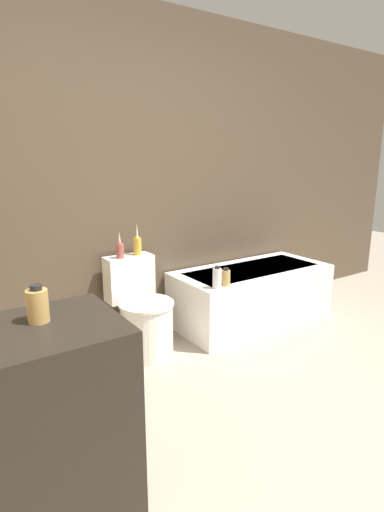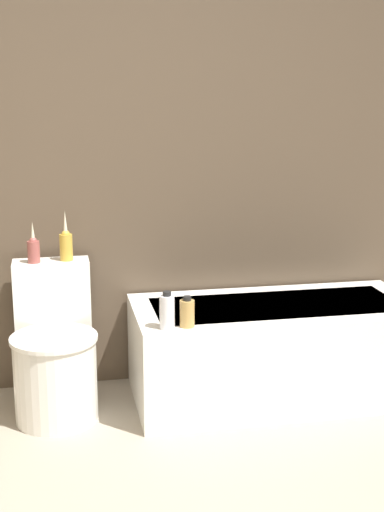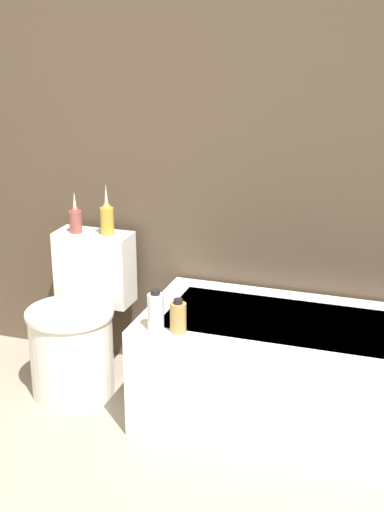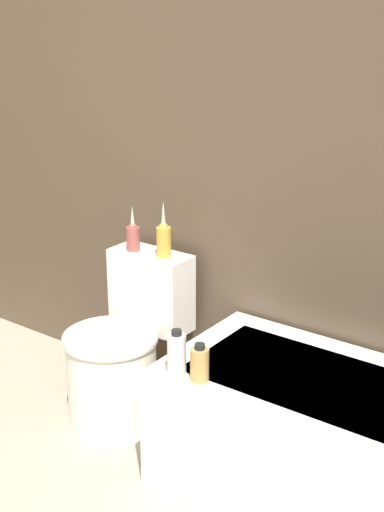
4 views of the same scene
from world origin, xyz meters
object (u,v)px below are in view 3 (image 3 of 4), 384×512
at_px(bathtub, 308,374).
at_px(vase_silver, 107,218).
at_px(toilet, 78,329).
at_px(vase_gold, 75,219).
at_px(shampoo_bottle_tall, 156,311).
at_px(shampoo_bottle_short, 178,317).

xyz_separation_m(bathtub, vase_silver, (-1.03, 0.21, 0.55)).
bearing_deg(toilet, vase_gold, 113.19).
bearing_deg(shampoo_bottle_tall, bathtub, 23.39).
height_order(toilet, vase_silver, vase_silver).
bearing_deg(shampoo_bottle_tall, vase_silver, 132.16).
height_order(toilet, shampoo_bottle_tall, toilet).
bearing_deg(shampoo_bottle_tall, toilet, 152.09).
distance_m(vase_gold, vase_silver, 0.16).
relative_size(bathtub, vase_gold, 7.01).
bearing_deg(shampoo_bottle_short, vase_silver, 138.47).
distance_m(vase_silver, shampoo_bottle_short, 0.74).
distance_m(vase_gold, shampoo_bottle_tall, 0.77).
xyz_separation_m(toilet, vase_gold, (-0.08, 0.18, 0.49)).
relative_size(bathtub, toilet, 2.01).
relative_size(bathtub, shampoo_bottle_short, 9.98).
distance_m(shampoo_bottle_tall, shampoo_bottle_short, 0.10).
bearing_deg(shampoo_bottle_short, vase_gold, 146.96).
distance_m(toilet, vase_silver, 0.55).
bearing_deg(toilet, shampoo_bottle_tall, -27.91).
xyz_separation_m(bathtub, shampoo_bottle_tall, (-0.60, -0.26, 0.32)).
bearing_deg(vase_silver, shampoo_bottle_short, -41.53).
bearing_deg(shampoo_bottle_tall, vase_gold, 142.32).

